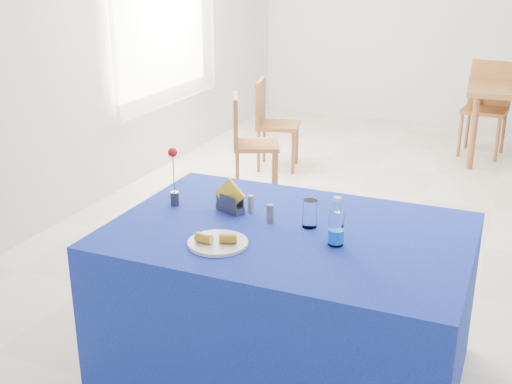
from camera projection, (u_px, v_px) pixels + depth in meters
The scene contains 15 objects.
floor at pixel (406, 234), 4.71m from camera, with size 7.00×7.00×0.00m, color beige.
window_pane at pixel (161, 1), 5.77m from camera, with size 0.04×1.50×1.60m, color white.
curtain at pixel (167, 1), 5.75m from camera, with size 0.04×1.75×1.85m, color white.
plate at pixel (218, 243), 2.73m from camera, with size 0.26×0.26×0.01m, color silver.
drinking_glass at pixel (310, 214), 2.89m from camera, with size 0.07×0.07×0.13m, color white.
salt_shaker at pixel (251, 204), 3.07m from camera, with size 0.03×0.03×0.09m, color slate.
pepper_shaker at pixel (270, 213), 2.96m from camera, with size 0.03×0.03×0.09m, color #5D5E62.
blue_table at pixel (288, 303), 3.02m from camera, with size 1.60×1.10×0.76m.
water_bottle at pixel (336, 229), 2.71m from camera, with size 0.07×0.07×0.21m.
napkin_holder at pixel (230, 202), 3.07m from camera, with size 0.16×0.11×0.17m.
rose_vase at pixel (174, 179), 3.12m from camera, with size 0.05×0.05×0.29m.
chair_bg_left at pixel (487, 101), 6.51m from camera, with size 0.46×0.46×0.94m.
chair_win_a at pixel (247, 137), 5.41m from camera, with size 0.50×0.50×0.85m.
chair_win_b at pixel (270, 118), 6.06m from camera, with size 0.46×0.46×0.85m.
banana_pieces at pixel (216, 238), 2.71m from camera, with size 0.18×0.09×0.04m.
Camera 1 is at (0.66, -4.41, 1.91)m, focal length 45.00 mm.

